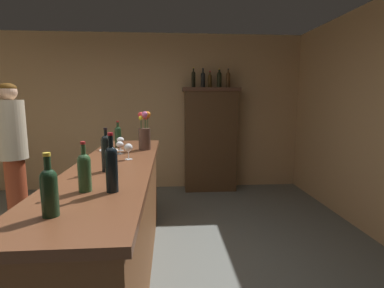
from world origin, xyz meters
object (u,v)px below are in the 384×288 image
Objects in this scene: display_bottle_midright at (219,79)px; display_bottle_right at (228,79)px; flower_arrangement at (145,132)px; cheese_plate at (109,150)px; wine_bottle_malbec at (112,166)px; wine_glass_front at (120,141)px; display_bottle_left at (193,79)px; bar_counter at (116,222)px; wine_glass_mid at (120,145)px; patron_in_navy at (13,150)px; display_cabinet at (210,138)px; wine_bottle_pinot at (106,152)px; display_bottle_center at (210,80)px; display_bottle_midleft at (203,79)px; wine_glass_rear at (128,148)px; wine_bottle_rose at (49,189)px; wine_bottle_chardonnay at (118,136)px; wine_bottle_merlot at (84,170)px.

display_bottle_right is at bearing 0.00° from display_bottle_midright.
flower_arrangement is 0.42m from cheese_plate.
wine_glass_front is at bearing 97.25° from wine_bottle_malbec.
display_bottle_left is 1.06× the size of display_bottle_midright.
bar_counter is 0.86m from cheese_plate.
wine_glass_front is at bearing 97.08° from wine_glass_mid.
flower_arrangement is (0.07, 1.47, 0.04)m from wine_bottle_malbec.
wine_bottle_malbec is at bearing 6.01° from patron_in_navy.
flower_arrangement reaches higher than wine_glass_front.
cheese_plate is (-1.33, -1.84, 0.12)m from display_cabinet.
wine_bottle_pinot is 3.05m from display_bottle_center.
bar_counter is 8.63× the size of wine_bottle_pinot.
bar_counter is 9.01× the size of display_bottle_midleft.
wine_glass_front is at bearing 39.15° from patron_in_navy.
display_bottle_center reaches higher than flower_arrangement.
wine_glass_mid is (-0.03, 0.47, 0.60)m from bar_counter.
bar_counter is 1.02m from flower_arrangement.
wine_bottle_rose is at bearing -98.12° from wine_glass_rear.
display_bottle_left is at bearing 71.48° from wine_glass_rear.
display_bottle_right is (1.46, 2.73, 0.72)m from wine_bottle_pinot.
bar_counter is at bearing 88.79° from wine_bottle_pinot.
wine_bottle_chardonnay reaches higher than wine_glass_rear.
flower_arrangement is (0.10, 0.53, 0.09)m from wine_glass_rear.
wine_bottle_pinot is 3.01m from display_bottle_midleft.
wine_bottle_chardonnay is at bearing 95.34° from wine_bottle_pinot.
wine_glass_mid is at bearing -120.35° from display_cabinet.
wine_bottle_pinot is 2.26× the size of wine_glass_rear.
wine_bottle_pinot is 0.90m from wine_glass_front.
display_cabinet is 1.00m from display_bottle_midright.
patron_in_navy is (-1.35, 1.07, 0.46)m from bar_counter.
display_bottle_center is (1.17, 3.22, 0.72)m from wine_bottle_merlot.
patron_in_navy is (-1.33, 0.60, -0.14)m from wine_glass_mid.
display_bottle_left is at bearing 77.16° from wine_bottle_malbec.
display_bottle_midleft reaches higher than wine_bottle_pinot.
display_cabinet is 5.69× the size of display_bottle_midright.
display_bottle_left is 0.27m from display_bottle_center.
wine_glass_front is at bearing -0.77° from cheese_plate.
display_bottle_midleft reaches higher than display_bottle_right.
display_bottle_right is at bearing 0.00° from display_bottle_midleft.
wine_bottle_chardonnay is (-0.11, 0.88, 0.64)m from bar_counter.
wine_glass_front is at bearing -116.57° from display_bottle_left.
wine_bottle_rose is 2.52m from patron_in_navy.
bar_counter is 1.62× the size of display_cabinet.
display_bottle_midleft is 1.17× the size of display_bottle_center.
wine_bottle_pinot is at bearing -107.75° from display_bottle_left.
flower_arrangement is 1.52× the size of display_bottle_center.
wine_glass_mid is 0.41× the size of display_bottle_right.
wine_bottle_chardonnay is at bearing 151.72° from flower_arrangement.
wine_bottle_rose is 3.86m from display_bottle_center.
wine_bottle_chardonnay reaches higher than wine_glass_front.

